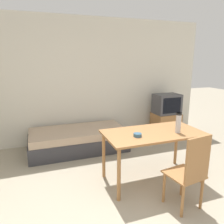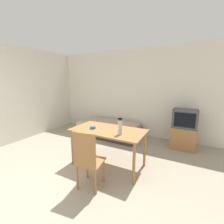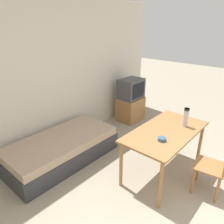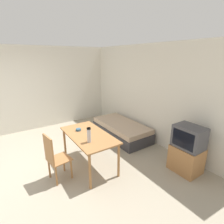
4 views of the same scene
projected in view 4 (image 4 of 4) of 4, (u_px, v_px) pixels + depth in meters
name	position (u px, v px, depth m)	size (l,w,h in m)	color
ground_plane	(29.00, 171.00, 3.78)	(20.00, 20.00, 0.00)	#9E937F
wall_back	(143.00, 93.00, 5.11)	(5.77, 0.06, 2.70)	silver
wall_left	(61.00, 87.00, 6.15)	(0.06, 4.24, 2.70)	silver
daybed	(121.00, 130.00, 5.37)	(1.93, 0.93, 0.44)	#333338
tv	(187.00, 150.00, 3.64)	(0.60, 0.48, 1.03)	#9E6B3D
dining_table	(89.00, 138.00, 3.76)	(1.45, 0.76, 0.77)	#9E6B3D
wooden_chair	(54.00, 156.00, 3.34)	(0.45, 0.45, 0.98)	#9E6B3D
thermos_flask	(89.00, 134.00, 3.35)	(0.08, 0.08, 0.30)	#B7B7BC
mate_bowl	(78.00, 130.00, 3.92)	(0.11, 0.11, 0.05)	#335670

